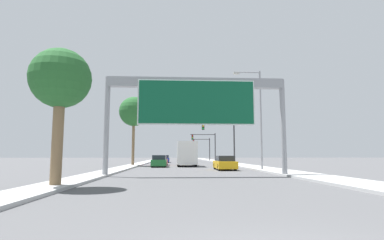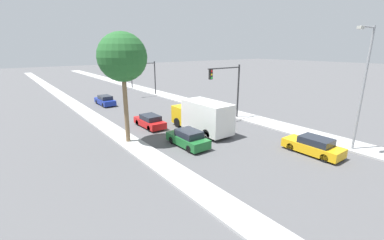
% 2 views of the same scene
% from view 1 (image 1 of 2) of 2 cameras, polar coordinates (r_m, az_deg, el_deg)
% --- Properties ---
extents(sidewalk_right, '(3.00, 120.00, 0.15)m').
position_cam_1_polar(sidewalk_right, '(64.30, 5.11, -7.89)').
color(sidewalk_right, '#ACACAC').
rests_on(sidewalk_right, ground).
extents(median_strip_left, '(2.00, 120.00, 0.15)m').
position_cam_1_polar(median_strip_left, '(63.88, -8.45, -7.85)').
color(median_strip_left, '#ACACAC').
rests_on(median_strip_left, ground).
extents(sign_gantry, '(13.28, 0.73, 7.16)m').
position_cam_1_polar(sign_gantry, '(21.90, 0.85, 4.19)').
color(sign_gantry, gray).
rests_on(sign_gantry, ground).
extents(car_near_center, '(1.83, 4.54, 1.43)m').
position_cam_1_polar(car_near_center, '(30.71, 6.27, -8.18)').
color(car_near_center, gold).
rests_on(car_near_center, ground).
extents(car_near_left, '(1.80, 4.24, 1.47)m').
position_cam_1_polar(car_near_left, '(37.79, -6.27, -7.85)').
color(car_near_left, '#1E662D').
rests_on(car_near_left, ground).
extents(car_far_center, '(1.73, 4.29, 1.38)m').
position_cam_1_polar(car_far_center, '(44.68, -5.81, -7.71)').
color(car_far_center, red).
rests_on(car_far_center, ground).
extents(car_near_right, '(1.72, 4.67, 1.44)m').
position_cam_1_polar(car_near_right, '(58.65, -5.20, -7.42)').
color(car_near_right, navy).
rests_on(car_near_right, ground).
extents(truck_box_primary, '(2.49, 7.34, 3.21)m').
position_cam_1_polar(truck_box_primary, '(40.06, -1.05, -6.48)').
color(truck_box_primary, yellow).
rests_on(truck_box_primary, ground).
extents(traffic_light_near_intersection, '(4.85, 0.32, 6.40)m').
position_cam_1_polar(traffic_light_near_intersection, '(42.25, 5.99, -2.77)').
color(traffic_light_near_intersection, '#2D2D30').
rests_on(traffic_light_near_intersection, ground).
extents(traffic_light_mid_block, '(5.23, 0.32, 5.97)m').
position_cam_1_polar(traffic_light_mid_block, '(62.01, 2.85, -4.24)').
color(traffic_light_mid_block, '#2D2D30').
rests_on(traffic_light_mid_block, ground).
extents(traffic_light_far_intersection, '(4.33, 0.32, 5.50)m').
position_cam_1_polar(traffic_light_far_intersection, '(71.97, 2.22, -4.85)').
color(traffic_light_far_intersection, '#2D2D30').
rests_on(traffic_light_far_intersection, ground).
extents(palm_tree_foreground, '(2.89, 2.89, 6.65)m').
position_cam_1_polar(palm_tree_foreground, '(15.85, -23.76, 6.82)').
color(palm_tree_foreground, brown).
rests_on(palm_tree_foreground, ground).
extents(palm_tree_background, '(4.09, 4.09, 9.57)m').
position_cam_1_polar(palm_tree_background, '(42.47, -11.01, 1.53)').
color(palm_tree_background, brown).
rests_on(palm_tree_background, ground).
extents(street_lamp_right, '(2.74, 0.28, 9.84)m').
position_cam_1_polar(street_lamp_right, '(30.07, 12.39, 1.58)').
color(street_lamp_right, gray).
rests_on(street_lamp_right, ground).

